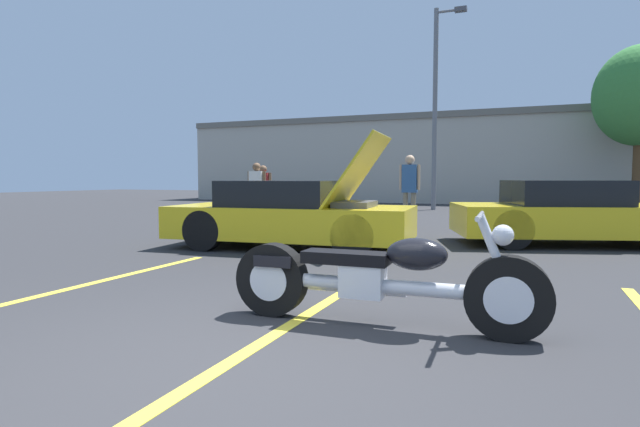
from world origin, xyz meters
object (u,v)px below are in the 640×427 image
object	(u,v)px
tree_background	(640,96)
light_pole	(437,100)
spectator_by_show_car	(257,189)
show_car_hood_open	(292,215)
spectator_near_motorcycle	(263,188)
motorcycle	(379,279)
parked_car_left_row	(569,214)
spectator_midground	(410,184)

from	to	relation	value
tree_background	light_pole	bearing A→B (deg)	-158.92
light_pole	spectator_by_show_car	distance (m)	9.61
show_car_hood_open	spectator_near_motorcycle	xyz separation A→B (m)	(-3.10, 4.60, 0.35)
motorcycle	light_pole	bearing A→B (deg)	96.01
show_car_hood_open	spectator_near_motorcycle	distance (m)	5.56
show_car_hood_open	spectator_by_show_car	bearing A→B (deg)	122.63
tree_background	spectator_near_motorcycle	world-z (taller)	tree_background
light_pole	tree_background	distance (m)	7.70
show_car_hood_open	spectator_by_show_car	distance (m)	4.25
parked_car_left_row	spectator_by_show_car	world-z (taller)	spectator_by_show_car
spectator_by_show_car	parked_car_left_row	bearing A→B (deg)	-7.78
motorcycle	parked_car_left_row	bearing A→B (deg)	71.82
tree_background	show_car_hood_open	world-z (taller)	tree_background
spectator_near_motorcycle	spectator_midground	world-z (taller)	spectator_midground
light_pole	parked_car_left_row	xyz separation A→B (m)	(4.00, -9.45, -3.65)
light_pole	spectator_near_motorcycle	xyz separation A→B (m)	(-3.63, -7.22, -3.28)
show_car_hood_open	spectator_midground	world-z (taller)	show_car_hood_open
spectator_near_motorcycle	spectator_midground	xyz separation A→B (m)	(4.21, -0.14, 0.14)
parked_car_left_row	tree_background	bearing A→B (deg)	58.06
tree_background	spectator_midground	size ratio (longest dim) A/B	3.49
motorcycle	spectator_by_show_car	size ratio (longest dim) A/B	1.62
motorcycle	spectator_near_motorcycle	bearing A→B (deg)	122.44
motorcycle	spectator_midground	size ratio (longest dim) A/B	1.46
parked_car_left_row	spectator_midground	bearing A→B (deg)	131.33
light_pole	spectator_midground	xyz separation A→B (m)	(0.58, -7.37, -3.14)
light_pole	show_car_hood_open	bearing A→B (deg)	-92.57
tree_background	show_car_hood_open	distance (m)	16.93
spectator_midground	show_car_hood_open	bearing A→B (deg)	-103.99
show_car_hood_open	tree_background	bearing A→B (deg)	56.90
tree_background	motorcycle	bearing A→B (deg)	-105.20
show_car_hood_open	parked_car_left_row	xyz separation A→B (m)	(4.53, 2.37, -0.01)
light_pole	spectator_near_motorcycle	distance (m)	8.73
spectator_midground	parked_car_left_row	bearing A→B (deg)	-31.31
light_pole	tree_background	xyz separation A→B (m)	(7.18, 2.77, 0.14)
parked_car_left_row	spectator_midground	distance (m)	4.04
motorcycle	spectator_by_show_car	xyz separation A→B (m)	(-5.28, 7.26, 0.57)
light_pole	spectator_by_show_car	bearing A→B (deg)	-110.27
show_car_hood_open	spectator_by_show_car	size ratio (longest dim) A/B	2.67
parked_car_left_row	spectator_midground	xyz separation A→B (m)	(-3.42, 2.08, 0.51)
light_pole	tree_background	bearing A→B (deg)	21.08
tree_background	parked_car_left_row	size ratio (longest dim) A/B	1.41
light_pole	show_car_hood_open	xyz separation A→B (m)	(-0.53, -11.82, -3.64)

